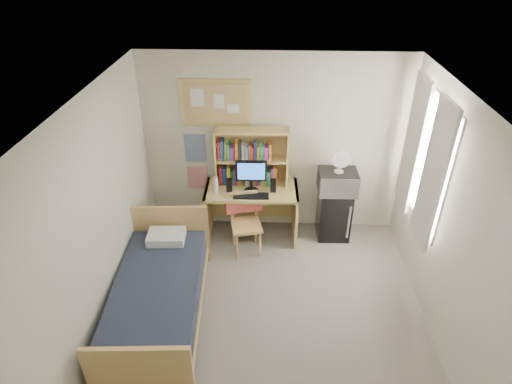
{
  "coord_description": "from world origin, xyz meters",
  "views": [
    {
      "loc": [
        -0.02,
        -3.29,
        3.88
      ],
      "look_at": [
        -0.21,
        1.2,
        1.1
      ],
      "focal_mm": 30.0,
      "sensor_mm": 36.0,
      "label": 1
    }
  ],
  "objects_px": {
    "desk": "(252,213)",
    "bed": "(159,299)",
    "desk_fan": "(340,161)",
    "desk_chair": "(246,225)",
    "speaker_right": "(273,186)",
    "monitor": "(251,177)",
    "speaker_left": "(229,185)",
    "bulletin_board": "(216,103)",
    "mini_fridge": "(334,213)",
    "microwave": "(338,181)"
  },
  "relations": [
    {
      "from": "mini_fridge",
      "to": "bed",
      "type": "bearing_deg",
      "value": -143.16
    },
    {
      "from": "microwave",
      "to": "bed",
      "type": "bearing_deg",
      "value": -143.5
    },
    {
      "from": "mini_fridge",
      "to": "bed",
      "type": "distance_m",
      "value": 2.74
    },
    {
      "from": "monitor",
      "to": "speaker_right",
      "type": "distance_m",
      "value": 0.33
    },
    {
      "from": "desk",
      "to": "speaker_left",
      "type": "distance_m",
      "value": 0.58
    },
    {
      "from": "speaker_right",
      "to": "monitor",
      "type": "bearing_deg",
      "value": 180.0
    },
    {
      "from": "speaker_right",
      "to": "microwave",
      "type": "relative_size",
      "value": 0.35
    },
    {
      "from": "desk",
      "to": "speaker_right",
      "type": "height_order",
      "value": "speaker_right"
    },
    {
      "from": "desk",
      "to": "monitor",
      "type": "xyz_separation_m",
      "value": [
        0.0,
        -0.06,
        0.62
      ]
    },
    {
      "from": "speaker_left",
      "to": "bulletin_board",
      "type": "bearing_deg",
      "value": 113.99
    },
    {
      "from": "desk_chair",
      "to": "bed",
      "type": "bearing_deg",
      "value": -139.67
    },
    {
      "from": "speaker_right",
      "to": "desk_chair",
      "type": "bearing_deg",
      "value": -142.52
    },
    {
      "from": "desk",
      "to": "mini_fridge",
      "type": "height_order",
      "value": "desk"
    },
    {
      "from": "monitor",
      "to": "mini_fridge",
      "type": "bearing_deg",
      "value": 5.58
    },
    {
      "from": "desk_fan",
      "to": "speaker_left",
      "type": "bearing_deg",
      "value": -175.91
    },
    {
      "from": "desk",
      "to": "microwave",
      "type": "xyz_separation_m",
      "value": [
        1.18,
        0.06,
        0.51
      ]
    },
    {
      "from": "bulletin_board",
      "to": "desk_fan",
      "type": "bearing_deg",
      "value": -8.99
    },
    {
      "from": "bed",
      "to": "speaker_right",
      "type": "bearing_deg",
      "value": 46.85
    },
    {
      "from": "desk_chair",
      "to": "mini_fridge",
      "type": "xyz_separation_m",
      "value": [
        1.24,
        0.42,
        -0.05
      ]
    },
    {
      "from": "monitor",
      "to": "microwave",
      "type": "bearing_deg",
      "value": 4.62
    },
    {
      "from": "mini_fridge",
      "to": "bulletin_board",
      "type": "bearing_deg",
      "value": 170.82
    },
    {
      "from": "mini_fridge",
      "to": "desk_fan",
      "type": "bearing_deg",
      "value": -90.0
    },
    {
      "from": "desk",
      "to": "desk_fan",
      "type": "distance_m",
      "value": 1.44
    },
    {
      "from": "desk",
      "to": "desk_chair",
      "type": "bearing_deg",
      "value": -100.44
    },
    {
      "from": "bulletin_board",
      "to": "microwave",
      "type": "height_order",
      "value": "bulletin_board"
    },
    {
      "from": "desk",
      "to": "bed",
      "type": "relative_size",
      "value": 0.66
    },
    {
      "from": "bed",
      "to": "desk_fan",
      "type": "xyz_separation_m",
      "value": [
        2.17,
        1.66,
        0.96
      ]
    },
    {
      "from": "bulletin_board",
      "to": "microwave",
      "type": "relative_size",
      "value": 1.8
    },
    {
      "from": "speaker_left",
      "to": "desk_chair",
      "type": "bearing_deg",
      "value": -49.43
    },
    {
      "from": "desk_fan",
      "to": "desk_chair",
      "type": "bearing_deg",
      "value": -162.93
    },
    {
      "from": "bulletin_board",
      "to": "desk",
      "type": "xyz_separation_m",
      "value": [
        0.48,
        -0.33,
        -1.52
      ]
    },
    {
      "from": "desk",
      "to": "microwave",
      "type": "relative_size",
      "value": 2.47
    },
    {
      "from": "mini_fridge",
      "to": "microwave",
      "type": "distance_m",
      "value": 0.53
    },
    {
      "from": "microwave",
      "to": "mini_fridge",
      "type": "bearing_deg",
      "value": 90.0
    },
    {
      "from": "desk",
      "to": "mini_fridge",
      "type": "relative_size",
      "value": 1.68
    },
    {
      "from": "desk_chair",
      "to": "speaker_right",
      "type": "height_order",
      "value": "speaker_right"
    },
    {
      "from": "mini_fridge",
      "to": "speaker_left",
      "type": "relative_size",
      "value": 4.11
    },
    {
      "from": "bed",
      "to": "desk_fan",
      "type": "height_order",
      "value": "desk_fan"
    },
    {
      "from": "speaker_left",
      "to": "microwave",
      "type": "bearing_deg",
      "value": 3.69
    },
    {
      "from": "bulletin_board",
      "to": "speaker_left",
      "type": "xyz_separation_m",
      "value": [
        0.19,
        -0.39,
        -1.02
      ]
    },
    {
      "from": "mini_fridge",
      "to": "speaker_right",
      "type": "bearing_deg",
      "value": -172.15
    },
    {
      "from": "desk_chair",
      "to": "speaker_left",
      "type": "distance_m",
      "value": 0.59
    },
    {
      "from": "speaker_left",
      "to": "speaker_right",
      "type": "distance_m",
      "value": 0.6
    },
    {
      "from": "monitor",
      "to": "speaker_left",
      "type": "distance_m",
      "value": 0.33
    },
    {
      "from": "bulletin_board",
      "to": "monitor",
      "type": "height_order",
      "value": "bulletin_board"
    },
    {
      "from": "monitor",
      "to": "speaker_right",
      "type": "height_order",
      "value": "monitor"
    },
    {
      "from": "desk_chair",
      "to": "bed",
      "type": "xyz_separation_m",
      "value": [
        -0.93,
        -1.25,
        -0.17
      ]
    },
    {
      "from": "desk",
      "to": "speaker_right",
      "type": "bearing_deg",
      "value": -11.31
    },
    {
      "from": "desk_chair",
      "to": "speaker_left",
      "type": "bearing_deg",
      "value": 118.68
    },
    {
      "from": "bulletin_board",
      "to": "monitor",
      "type": "distance_m",
      "value": 1.09
    }
  ]
}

